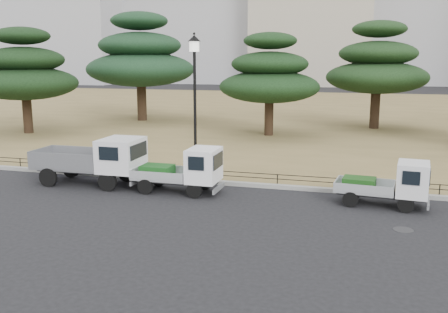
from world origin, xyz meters
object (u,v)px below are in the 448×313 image
(truck_kei_rear, at_px, (389,184))
(street_lamp, at_px, (195,83))
(truck_kei_front, at_px, (184,170))
(tarp_pile, at_px, (74,160))
(truck_large, at_px, (95,158))

(truck_kei_rear, relative_size, street_lamp, 0.55)
(truck_kei_front, bearing_deg, street_lamp, 94.88)
(truck_kei_rear, xyz_separation_m, tarp_pile, (-13.50, 1.78, -0.27))
(truck_kei_rear, bearing_deg, truck_kei_front, -172.58)
(truck_large, distance_m, truck_kei_front, 3.90)
(truck_kei_front, xyz_separation_m, street_lamp, (-0.15, 1.86, 3.22))
(truck_kei_rear, height_order, tarp_pile, truck_kei_rear)
(truck_kei_front, height_order, truck_kei_rear, truck_kei_front)
(truck_kei_rear, height_order, street_lamp, street_lamp)
(truck_large, bearing_deg, tarp_pile, 139.38)
(tarp_pile, bearing_deg, truck_kei_front, -18.35)
(truck_large, xyz_separation_m, truck_kei_front, (3.89, -0.20, -0.21))
(street_lamp, distance_m, tarp_pile, 6.87)
(street_lamp, relative_size, tarp_pile, 3.39)
(truck_large, relative_size, truck_kei_rear, 1.41)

